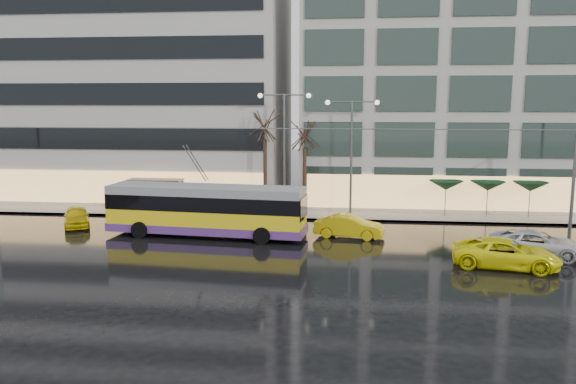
# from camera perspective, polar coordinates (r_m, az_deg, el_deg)

# --- Properties ---
(ground) EXTENTS (140.00, 140.00, 0.00)m
(ground) POSITION_cam_1_polar(r_m,az_deg,el_deg) (32.80, -5.99, -6.01)
(ground) COLOR black
(ground) RESTS_ON ground
(sidewalk) EXTENTS (80.00, 10.00, 0.15)m
(sidewalk) POSITION_cam_1_polar(r_m,az_deg,el_deg) (45.98, 0.08, -1.46)
(sidewalk) COLOR gray
(sidewalk) RESTS_ON ground
(kerb) EXTENTS (80.00, 0.10, 0.15)m
(kerb) POSITION_cam_1_polar(r_m,az_deg,el_deg) (41.16, -0.64, -2.73)
(kerb) COLOR slate
(kerb) RESTS_ON ground
(building_left) EXTENTS (34.00, 14.00, 22.00)m
(building_left) POSITION_cam_1_polar(r_m,az_deg,el_deg) (54.92, -18.76, 11.40)
(building_left) COLOR #B6B3AE
(building_left) RESTS_ON sidewalk
(building_right) EXTENTS (32.00, 14.00, 25.00)m
(building_right) POSITION_cam_1_polar(r_m,az_deg,el_deg) (51.60, 20.37, 13.16)
(building_right) COLOR #B6B3AE
(building_right) RESTS_ON sidewalk
(trolleybus) EXTENTS (12.91, 5.50, 5.90)m
(trolleybus) POSITION_cam_1_polar(r_m,az_deg,el_deg) (36.28, -8.31, -2.00)
(trolleybus) COLOR yellow
(trolleybus) RESTS_ON ground
(catenary) EXTENTS (42.24, 5.12, 7.00)m
(catenary) POSITION_cam_1_polar(r_m,az_deg,el_deg) (39.54, -2.28, 2.91)
(catenary) COLOR #595B60
(catenary) RESTS_ON ground
(bus_shelter) EXTENTS (4.20, 1.60, 2.51)m
(bus_shelter) POSITION_cam_1_polar(r_m,az_deg,el_deg) (44.77, -13.71, 0.43)
(bus_shelter) COLOR #595B60
(bus_shelter) RESTS_ON sidewalk
(street_lamp_near) EXTENTS (3.96, 0.36, 9.03)m
(street_lamp_near) POSITION_cam_1_polar(r_m,az_deg,el_deg) (42.09, -0.38, 5.67)
(street_lamp_near) COLOR #595B60
(street_lamp_near) RESTS_ON sidewalk
(street_lamp_far) EXTENTS (3.96, 0.36, 8.53)m
(street_lamp_far) POSITION_cam_1_polar(r_m,az_deg,el_deg) (41.85, 6.47, 5.21)
(street_lamp_far) COLOR #595B60
(street_lamp_far) RESTS_ON sidewalk
(tree_a) EXTENTS (3.20, 3.20, 8.40)m
(tree_a) POSITION_cam_1_polar(r_m,az_deg,el_deg) (42.43, -2.38, 7.17)
(tree_a) COLOR black
(tree_a) RESTS_ON sidewalk
(tree_b) EXTENTS (3.20, 3.20, 7.70)m
(tree_b) POSITION_cam_1_polar(r_m,az_deg,el_deg) (42.32, 1.71, 6.24)
(tree_b) COLOR black
(tree_b) RESTS_ON sidewalk
(parasol_a) EXTENTS (2.50, 2.50, 2.65)m
(parasol_a) POSITION_cam_1_polar(r_m,az_deg,el_deg) (43.01, 15.75, 0.65)
(parasol_a) COLOR #595B60
(parasol_a) RESTS_ON sidewalk
(parasol_b) EXTENTS (2.50, 2.50, 2.65)m
(parasol_b) POSITION_cam_1_polar(r_m,az_deg,el_deg) (43.62, 19.64, 0.58)
(parasol_b) COLOR #595B60
(parasol_b) RESTS_ON sidewalk
(parasol_c) EXTENTS (2.50, 2.50, 2.65)m
(parasol_c) POSITION_cam_1_polar(r_m,az_deg,el_deg) (44.43, 23.40, 0.50)
(parasol_c) COLOR #595B60
(parasol_c) RESTS_ON sidewalk
(taxi_a) EXTENTS (3.29, 4.35, 1.38)m
(taxi_a) POSITION_cam_1_polar(r_m,az_deg,el_deg) (41.57, -20.69, -2.34)
(taxi_a) COLOR #DAC00B
(taxi_a) RESTS_ON ground
(taxi_b) EXTENTS (4.60, 2.29, 1.45)m
(taxi_b) POSITION_cam_1_polar(r_m,az_deg,el_deg) (35.94, 6.22, -3.48)
(taxi_b) COLOR #D6B80B
(taxi_b) RESTS_ON ground
(taxi_c) EXTENTS (5.79, 3.50, 1.50)m
(taxi_c) POSITION_cam_1_polar(r_m,az_deg,el_deg) (31.46, 21.27, -5.85)
(taxi_c) COLOR #FFF50D
(taxi_c) RESTS_ON ground
(sedan_silver) EXTENTS (5.64, 3.67, 1.44)m
(sedan_silver) POSITION_cam_1_polar(r_m,az_deg,el_deg) (34.33, 23.93, -4.84)
(sedan_silver) COLOR silver
(sedan_silver) RESTS_ON ground
(pedestrian_a) EXTENTS (1.24, 1.25, 2.19)m
(pedestrian_a) POSITION_cam_1_polar(r_m,az_deg,el_deg) (44.40, -10.50, -0.00)
(pedestrian_a) COLOR black
(pedestrian_a) RESTS_ON sidewalk
(pedestrian_b) EXTENTS (0.99, 0.96, 1.61)m
(pedestrian_b) POSITION_cam_1_polar(r_m,az_deg,el_deg) (45.05, -11.32, -0.73)
(pedestrian_b) COLOR black
(pedestrian_b) RESTS_ON sidewalk
(pedestrian_c) EXTENTS (1.28, 1.15, 2.11)m
(pedestrian_c) POSITION_cam_1_polar(r_m,az_deg,el_deg) (44.56, -15.51, -0.59)
(pedestrian_c) COLOR black
(pedestrian_c) RESTS_ON sidewalk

